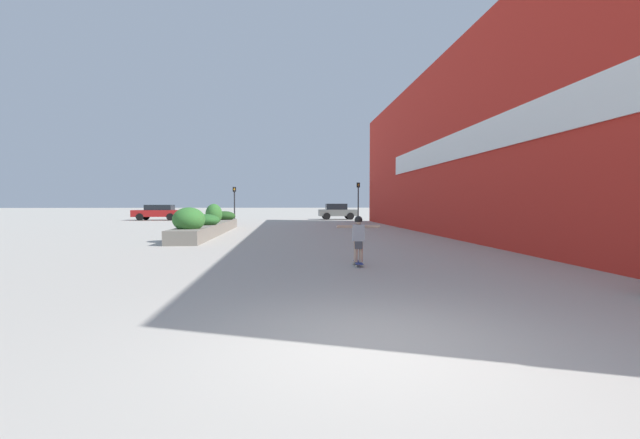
% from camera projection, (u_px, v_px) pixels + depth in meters
% --- Properties ---
extents(ground_plane, '(300.00, 300.00, 0.00)m').
position_uv_depth(ground_plane, '(375.00, 344.00, 5.00)').
color(ground_plane, '#ADA89E').
extents(building_wall_right, '(0.67, 36.78, 8.95)m').
position_uv_depth(building_wall_right, '(449.00, 145.00, 20.86)').
color(building_wall_right, red).
rests_on(building_wall_right, ground_plane).
extents(planter_box, '(1.47, 13.25, 1.61)m').
position_uv_depth(planter_box, '(209.00, 225.00, 22.69)').
color(planter_box, slate).
rests_on(planter_box, ground_plane).
extents(skateboard, '(0.23, 0.76, 0.09)m').
position_uv_depth(skateboard, '(358.00, 263.00, 11.28)').
color(skateboard, navy).
rests_on(skateboard, ground_plane).
extents(skateboarder, '(1.14, 0.21, 1.22)m').
position_uv_depth(skateboarder, '(358.00, 234.00, 11.25)').
color(skateboarder, tan).
rests_on(skateboarder, skateboard).
extents(car_leftmost, '(4.54, 1.99, 1.49)m').
position_uv_depth(car_leftmost, '(158.00, 212.00, 41.36)').
color(car_leftmost, maroon).
rests_on(car_leftmost, ground_plane).
extents(car_center_left, '(3.81, 1.95, 1.60)m').
position_uv_depth(car_center_left, '(337.00, 211.00, 43.30)').
color(car_center_left, slate).
rests_on(car_center_left, ground_plane).
extents(traffic_light_left, '(0.28, 0.30, 3.14)m').
position_uv_depth(traffic_light_left, '(234.00, 198.00, 38.93)').
color(traffic_light_left, black).
rests_on(traffic_light_left, ground_plane).
extents(traffic_light_right, '(0.28, 0.30, 3.54)m').
position_uv_depth(traffic_light_right, '(358.00, 195.00, 39.11)').
color(traffic_light_right, black).
rests_on(traffic_light_right, ground_plane).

